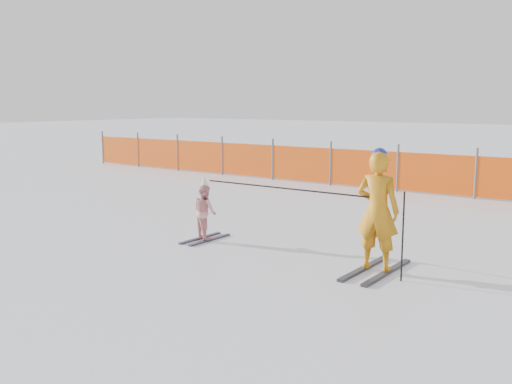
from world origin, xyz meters
TOP-DOWN VIEW (x-y plane):
  - ground at (0.00, 0.00)m, footprint 120.00×120.00m
  - adult at (1.79, 0.88)m, footprint 0.62×1.47m
  - child at (-1.35, 0.87)m, footprint 0.55×1.01m
  - ski_poles at (0.81, 0.82)m, footprint 3.48×0.22m
  - safety_fence at (-4.12, 7.94)m, footprint 17.64×0.06m

SIDE VIEW (x-z plane):
  - ground at x=0.00m, z-range 0.00..0.00m
  - child at x=-1.35m, z-range -0.05..1.06m
  - safety_fence at x=-4.12m, z-range -0.07..1.18m
  - adult at x=1.79m, z-range 0.00..1.72m
  - ski_poles at x=0.81m, z-range 0.31..1.50m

